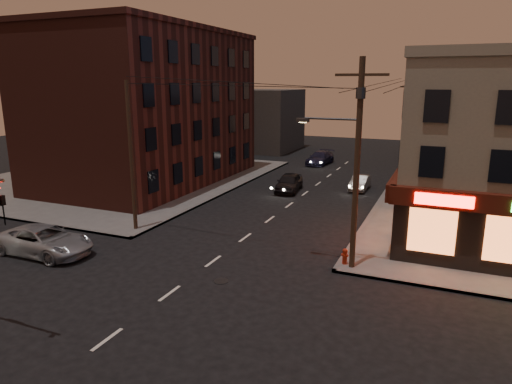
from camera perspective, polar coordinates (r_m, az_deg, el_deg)
The scene contains 14 objects.
ground at distance 20.85m, azimuth -10.75°, elevation -12.35°, with size 120.00×120.00×0.00m, color black.
sidewalk_nw at distance 45.72m, azimuth -16.34°, elevation 1.77°, with size 24.00×28.00×0.15m, color #514F4C.
brick_apartment at distance 42.74m, azimuth -13.25°, elevation 10.07°, with size 12.00×20.00×13.00m, color #4A1E17.
bg_building_ne_a at distance 53.80m, azimuth 26.71°, elevation 6.28°, with size 10.00×12.00×7.00m, color #3F3D3A.
bg_building_nw at distance 62.33m, azimuth 0.74°, elevation 9.00°, with size 9.00×10.00×8.00m, color #3F3D3A.
bg_building_ne_b at distance 67.70m, azimuth 24.38°, elevation 7.32°, with size 8.00×8.00×6.00m, color #3F3D3A.
utility_pole_main at distance 21.85m, azimuth 12.28°, elevation 4.66°, with size 4.20×0.44×10.00m.
utility_pole_far at distance 47.78m, azimuth 18.54°, elevation 7.67°, with size 0.26×0.26×9.00m, color #382619.
utility_pole_west at distance 28.41m, azimuth -15.33°, elevation 4.24°, with size 0.24×0.24×9.00m, color #382619.
suv_cross at distance 27.05m, azimuth -24.97°, elevation -5.53°, with size 2.54×5.50×1.53m, color gray.
sedan_near at distance 38.59m, azimuth 4.13°, elevation 1.20°, with size 1.78×4.43×1.51m, color black.
sedan_mid at distance 40.03m, azimuth 12.87°, elevation 1.13°, with size 1.30×3.73×1.23m, color slate.
sedan_far at distance 51.60m, azimuth 8.00°, elevation 4.22°, with size 2.01×4.95×1.44m, color #191A33.
fire_hydrant at distance 23.43m, azimuth 11.04°, elevation -7.79°, with size 0.36×0.36×0.81m.
Camera 1 is at (10.74, -15.41, 9.06)m, focal length 32.00 mm.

